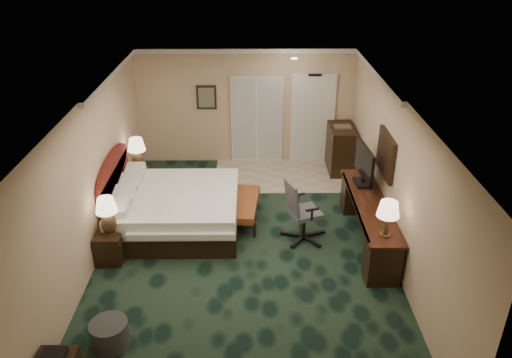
{
  "coord_description": "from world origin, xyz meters",
  "views": [
    {
      "loc": [
        0.13,
        -7.28,
        5.09
      ],
      "look_at": [
        0.2,
        0.6,
        1.08
      ],
      "focal_mm": 35.0,
      "sensor_mm": 36.0,
      "label": 1
    }
  ],
  "objects_px": {
    "bed_bench": "(245,211)",
    "tv": "(364,166)",
    "nightstand_near": "(110,247)",
    "desk": "(368,222)",
    "desk_chair": "(305,210)",
    "lamp_near": "(108,216)",
    "lamp_far": "(137,154)",
    "bed": "(177,210)",
    "ottoman": "(110,334)",
    "minibar": "(341,149)",
    "nightstand_far": "(139,181)"
  },
  "relations": [
    {
      "from": "ottoman",
      "to": "desk",
      "type": "relative_size",
      "value": 0.19
    },
    {
      "from": "bed_bench",
      "to": "desk_chair",
      "type": "bearing_deg",
      "value": -23.8
    },
    {
      "from": "lamp_near",
      "to": "tv",
      "type": "xyz_separation_m",
      "value": [
        4.42,
        1.27,
        0.29
      ]
    },
    {
      "from": "tv",
      "to": "desk_chair",
      "type": "xyz_separation_m",
      "value": [
        -1.13,
        -0.63,
        -0.56
      ]
    },
    {
      "from": "desk",
      "to": "desk_chair",
      "type": "relative_size",
      "value": 2.27
    },
    {
      "from": "lamp_near",
      "to": "desk",
      "type": "xyz_separation_m",
      "value": [
        4.42,
        0.55,
        -0.48
      ]
    },
    {
      "from": "minibar",
      "to": "ottoman",
      "type": "bearing_deg",
      "value": -126.2
    },
    {
      "from": "bed_bench",
      "to": "tv",
      "type": "xyz_separation_m",
      "value": [
        2.19,
        0.02,
        0.94
      ]
    },
    {
      "from": "lamp_near",
      "to": "bed_bench",
      "type": "height_order",
      "value": "lamp_near"
    },
    {
      "from": "bed",
      "to": "desk_chair",
      "type": "height_order",
      "value": "desk_chair"
    },
    {
      "from": "nightstand_near",
      "to": "minibar",
      "type": "height_order",
      "value": "minibar"
    },
    {
      "from": "lamp_near",
      "to": "lamp_far",
      "type": "relative_size",
      "value": 0.96
    },
    {
      "from": "bed",
      "to": "lamp_far",
      "type": "xyz_separation_m",
      "value": [
        -0.97,
        1.41,
        0.52
      ]
    },
    {
      "from": "ottoman",
      "to": "lamp_near",
      "type": "bearing_deg",
      "value": 102.53
    },
    {
      "from": "bed",
      "to": "nightstand_near",
      "type": "height_order",
      "value": "bed"
    },
    {
      "from": "bed",
      "to": "bed_bench",
      "type": "height_order",
      "value": "bed"
    },
    {
      "from": "ottoman",
      "to": "tv",
      "type": "height_order",
      "value": "tv"
    },
    {
      "from": "nightstand_far",
      "to": "tv",
      "type": "height_order",
      "value": "tv"
    },
    {
      "from": "tv",
      "to": "bed_bench",
      "type": "bearing_deg",
      "value": 175.78
    },
    {
      "from": "lamp_far",
      "to": "bed_bench",
      "type": "relative_size",
      "value": 0.53
    },
    {
      "from": "desk",
      "to": "minibar",
      "type": "distance_m",
      "value": 2.95
    },
    {
      "from": "nightstand_near",
      "to": "desk",
      "type": "relative_size",
      "value": 0.2
    },
    {
      "from": "bed_bench",
      "to": "ottoman",
      "type": "distance_m",
      "value": 3.65
    },
    {
      "from": "ottoman",
      "to": "bed",
      "type": "bearing_deg",
      "value": 79.98
    },
    {
      "from": "nightstand_near",
      "to": "desk",
      "type": "xyz_separation_m",
      "value": [
        4.45,
        0.54,
        0.12
      ]
    },
    {
      "from": "nightstand_near",
      "to": "ottoman",
      "type": "height_order",
      "value": "nightstand_near"
    },
    {
      "from": "lamp_far",
      "to": "minibar",
      "type": "relative_size",
      "value": 0.66
    },
    {
      "from": "lamp_near",
      "to": "lamp_far",
      "type": "distance_m",
      "value": 2.46
    },
    {
      "from": "bed",
      "to": "desk_chair",
      "type": "relative_size",
      "value": 1.9
    },
    {
      "from": "desk",
      "to": "tv",
      "type": "xyz_separation_m",
      "value": [
        0.0,
        0.72,
        0.77
      ]
    },
    {
      "from": "lamp_near",
      "to": "desk",
      "type": "height_order",
      "value": "lamp_near"
    },
    {
      "from": "nightstand_near",
      "to": "lamp_near",
      "type": "xyz_separation_m",
      "value": [
        0.04,
        -0.0,
        0.6
      ]
    },
    {
      "from": "nightstand_far",
      "to": "lamp_far",
      "type": "height_order",
      "value": "lamp_far"
    },
    {
      "from": "bed",
      "to": "bed_bench",
      "type": "relative_size",
      "value": 1.73
    },
    {
      "from": "bed",
      "to": "desk",
      "type": "relative_size",
      "value": 0.84
    },
    {
      "from": "bed",
      "to": "desk_chair",
      "type": "xyz_separation_m",
      "value": [
        2.33,
        -0.42,
        0.24
      ]
    },
    {
      "from": "tv",
      "to": "desk_chair",
      "type": "height_order",
      "value": "tv"
    },
    {
      "from": "ottoman",
      "to": "desk",
      "type": "distance_m",
      "value": 4.7
    },
    {
      "from": "ottoman",
      "to": "minibar",
      "type": "xyz_separation_m",
      "value": [
        3.97,
        5.42,
        0.34
      ]
    },
    {
      "from": "ottoman",
      "to": "desk_chair",
      "type": "relative_size",
      "value": 0.43
    },
    {
      "from": "ottoman",
      "to": "tv",
      "type": "bearing_deg",
      "value": 38.71
    },
    {
      "from": "nightstand_near",
      "to": "lamp_near",
      "type": "relative_size",
      "value": 0.8
    },
    {
      "from": "bed_bench",
      "to": "nightstand_near",
      "type": "bearing_deg",
      "value": -145.16
    },
    {
      "from": "desk_chair",
      "to": "minibar",
      "type": "height_order",
      "value": "desk_chair"
    },
    {
      "from": "bed",
      "to": "bed_bench",
      "type": "bearing_deg",
      "value": 8.56
    },
    {
      "from": "lamp_near",
      "to": "minibar",
      "type": "xyz_separation_m",
      "value": [
        4.4,
        3.49,
        -0.34
      ]
    },
    {
      "from": "bed",
      "to": "lamp_near",
      "type": "relative_size",
      "value": 3.38
    },
    {
      "from": "lamp_near",
      "to": "ottoman",
      "type": "height_order",
      "value": "lamp_near"
    },
    {
      "from": "bed_bench",
      "to": "desk_chair",
      "type": "relative_size",
      "value": 1.1
    },
    {
      "from": "nightstand_near",
      "to": "lamp_near",
      "type": "distance_m",
      "value": 0.6
    }
  ]
}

